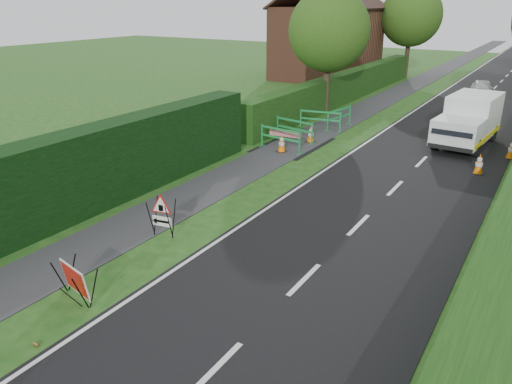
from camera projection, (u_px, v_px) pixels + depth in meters
The scene contains 22 objects.
ground at pixel (192, 270), 11.96m from camera, with size 120.00×120.00×0.00m, color #1A4915.
road_surface at pixel (500, 83), 38.56m from camera, with size 6.00×90.00×0.02m, color black.
footpath at pixel (427, 77), 41.24m from camera, with size 2.00×90.00×0.02m, color #2D2D30.
hedge_west_near at pixel (55, 224), 14.40m from camera, with size 1.10×18.00×2.50m, color black.
hedge_west_far at pixel (345, 101), 31.88m from camera, with size 1.00×24.00×1.80m, color #14380F.
house_west at pixel (327, 42), 39.63m from camera, with size 7.50×7.40×7.88m.
tree_nw at pixel (329, 31), 26.89m from camera, with size 4.40×4.40×6.70m.
tree_fw at pixel (411, 16), 39.48m from camera, with size 4.80×4.80×7.24m.
red_rect_sign at pixel (75, 281), 10.61m from camera, with size 1.08×0.79×0.84m.
triangle_sign at pixel (160, 212), 13.38m from camera, with size 0.83×0.83×1.05m.
works_van at pixel (469, 120), 21.81m from camera, with size 2.22×4.86×2.16m.
traffic_cone_0 at pixel (479, 164), 18.38m from camera, with size 0.38×0.38×0.79m.
traffic_cone_1 at pixel (512, 149), 20.15m from camera, with size 0.38×0.38×0.79m.
traffic_cone_3 at pixel (282, 143), 21.04m from camera, with size 0.38×0.38×0.79m.
traffic_cone_4 at pixel (311, 134), 22.46m from camera, with size 0.38×0.38×0.79m.
ped_barrier_0 at pixel (280, 136), 21.17m from camera, with size 2.09×0.63×1.00m.
ped_barrier_1 at pixel (294, 127), 22.67m from camera, with size 2.09×0.73×1.00m.
ped_barrier_2 at pixel (320, 118), 24.44m from camera, with size 2.09×0.68×1.00m.
ped_barrier_3 at pixel (339, 116), 24.92m from camera, with size 0.71×2.09×1.00m.
redwhite_plank at pixel (285, 144), 22.40m from camera, with size 1.50×0.04×0.25m, color red.
litter_can at pixel (36, 346), 9.34m from camera, with size 0.07×0.07×0.12m, color #BF7F4C.
hatchback_car at pixel (482, 89), 32.63m from camera, with size 1.33×3.30×1.12m, color silver.
Camera 1 is at (6.78, -8.12, 6.08)m, focal length 35.00 mm.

